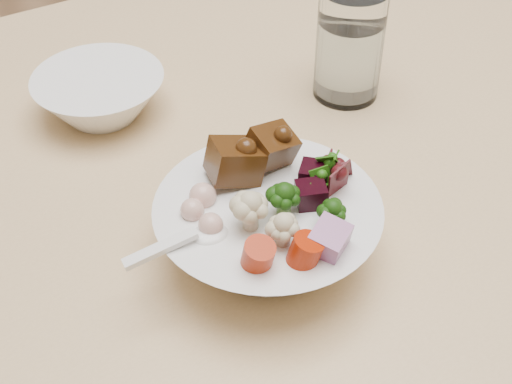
% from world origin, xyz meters
% --- Properties ---
extents(dining_table, '(1.58, 1.06, 0.69)m').
position_xyz_m(dining_table, '(-0.07, -0.10, 0.62)').
color(dining_table, '#DEB883').
rests_on(dining_table, ground).
extents(chair_far, '(0.42, 0.42, 0.86)m').
position_xyz_m(chair_far, '(0.02, 0.54, 0.48)').
color(chair_far, tan).
rests_on(chair_far, ground).
extents(food_bowl, '(0.19, 0.19, 0.10)m').
position_xyz_m(food_bowl, '(-0.28, -0.25, 0.72)').
color(food_bowl, white).
rests_on(food_bowl, dining_table).
extents(soup_spoon, '(0.09, 0.03, 0.02)m').
position_xyz_m(soup_spoon, '(-0.34, -0.27, 0.74)').
color(soup_spoon, white).
rests_on(soup_spoon, food_bowl).
extents(water_glass, '(0.07, 0.07, 0.12)m').
position_xyz_m(water_glass, '(-0.11, -0.06, 0.74)').
color(water_glass, white).
rests_on(water_glass, dining_table).
extents(side_bowl, '(0.14, 0.14, 0.05)m').
position_xyz_m(side_bowl, '(-0.37, -0.00, 0.71)').
color(side_bowl, white).
rests_on(side_bowl, dining_table).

